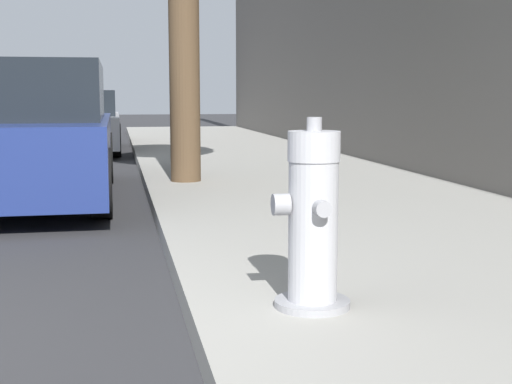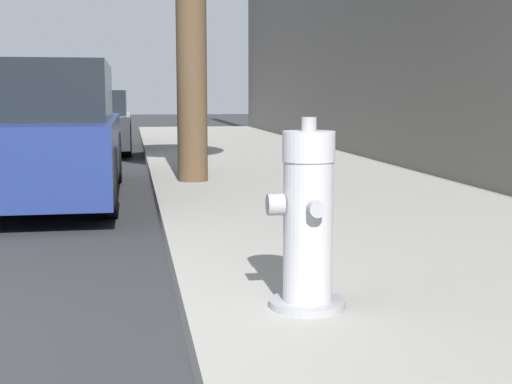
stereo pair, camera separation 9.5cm
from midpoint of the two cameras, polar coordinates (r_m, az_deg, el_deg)
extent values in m
cylinder|color=#97979C|center=(3.48, 3.73, -8.86)|extent=(0.37, 0.37, 0.04)
cylinder|color=#B2B2B7|center=(3.39, 3.78, -3.16)|extent=(0.24, 0.24, 0.67)
cylinder|color=#B2B2B7|center=(3.34, 3.85, 3.68)|extent=(0.25, 0.25, 0.14)
cylinder|color=#97979C|center=(3.33, 3.86, 5.45)|extent=(0.07, 0.07, 0.06)
cylinder|color=#97979C|center=(3.23, 4.49, -1.32)|extent=(0.08, 0.07, 0.08)
cylinder|color=#97979C|center=(3.51, 3.17, -0.56)|extent=(0.08, 0.07, 0.08)
cylinder|color=#97979C|center=(3.33, 1.19, -1.01)|extent=(0.08, 0.10, 0.10)
cube|color=navy|center=(8.28, -17.79, 3.13)|extent=(1.69, 4.46, 0.72)
cube|color=black|center=(8.08, -18.13, 7.69)|extent=(1.56, 2.45, 0.60)
cylinder|color=black|center=(9.62, -12.27, 2.69)|extent=(0.20, 0.67, 0.67)
cylinder|color=black|center=(6.87, -12.69, 0.69)|extent=(0.20, 0.67, 0.67)
cube|color=#B7B7BC|center=(15.00, -14.24, 4.90)|extent=(1.65, 4.55, 0.59)
cube|color=black|center=(14.80, -14.35, 6.94)|extent=(1.52, 2.50, 0.49)
cylinder|color=black|center=(16.47, -16.57, 4.52)|extent=(0.20, 0.63, 0.63)
cylinder|color=black|center=(16.39, -11.35, 4.68)|extent=(0.20, 0.63, 0.63)
cylinder|color=black|center=(13.67, -17.66, 3.88)|extent=(0.20, 0.63, 0.63)
cylinder|color=black|center=(13.58, -11.38, 4.07)|extent=(0.20, 0.63, 0.63)
cylinder|color=brown|center=(8.45, -6.11, 12.12)|extent=(0.36, 0.36, 3.31)
camera|label=1|loc=(0.05, -90.60, -0.08)|focal=50.00mm
camera|label=2|loc=(0.05, 89.40, 0.08)|focal=50.00mm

